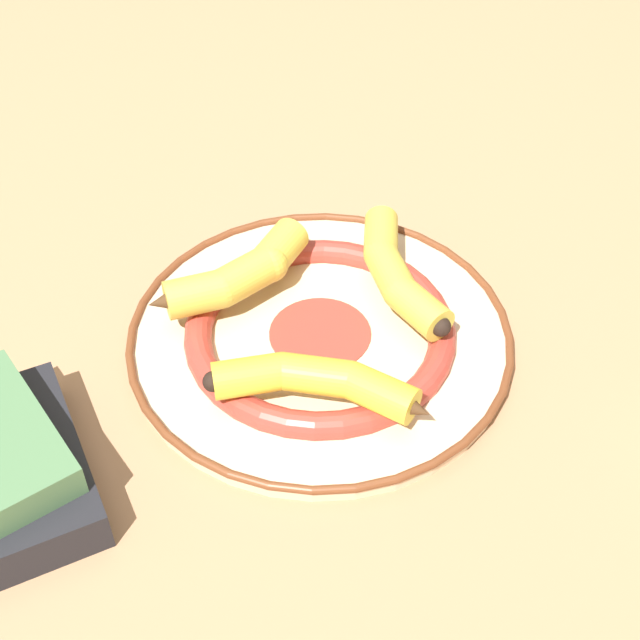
% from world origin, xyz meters
% --- Properties ---
extents(ground_plane, '(2.80, 2.80, 0.00)m').
position_xyz_m(ground_plane, '(0.00, 0.00, 0.00)').
color(ground_plane, '#A87A56').
extents(decorative_bowl, '(0.38, 0.38, 0.03)m').
position_xyz_m(decorative_bowl, '(-0.03, -0.02, 0.01)').
color(decorative_bowl, beige).
rests_on(decorative_bowl, ground_plane).
extents(banana_a, '(0.18, 0.09, 0.04)m').
position_xyz_m(banana_a, '(0.04, -0.09, 0.05)').
color(banana_a, gold).
rests_on(banana_a, decorative_bowl).
extents(banana_b, '(0.07, 0.20, 0.04)m').
position_xyz_m(banana_b, '(-0.12, -0.04, 0.05)').
color(banana_b, gold).
rests_on(banana_b, decorative_bowl).
extents(banana_c, '(0.19, 0.13, 0.04)m').
position_xyz_m(banana_c, '(0.01, 0.07, 0.05)').
color(banana_c, yellow).
rests_on(banana_c, decorative_bowl).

